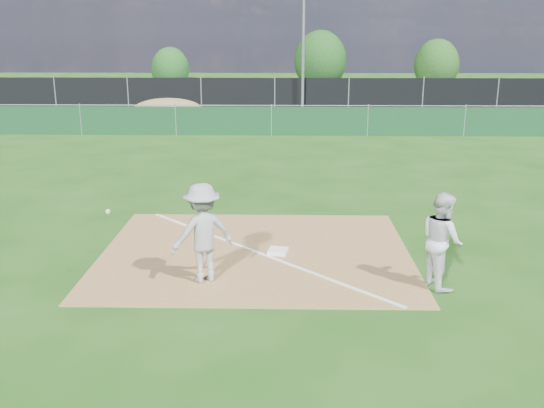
{
  "coord_description": "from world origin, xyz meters",
  "views": [
    {
      "loc": [
        0.56,
        -10.17,
        4.18
      ],
      "look_at": [
        0.32,
        1.0,
        1.0
      ],
      "focal_mm": 40.0,
      "sensor_mm": 36.0,
      "label": 1
    }
  ],
  "objects": [
    {
      "name": "light_pole",
      "position": [
        1.5,
        22.7,
        4.0
      ],
      "size": [
        0.16,
        0.16,
        8.0
      ],
      "primitive_type": "cylinder",
      "color": "slate",
      "rests_on": "ground"
    },
    {
      "name": "dirt_mound",
      "position": [
        -5.0,
        18.5,
        0.58
      ],
      "size": [
        3.38,
        2.6,
        1.17
      ],
      "primitive_type": "ellipsoid",
      "color": "olive",
      "rests_on": "ground"
    },
    {
      "name": "play_at_first",
      "position": [
        -0.83,
        -0.42,
        0.88
      ],
      "size": [
        2.2,
        1.1,
        1.73
      ],
      "color": "#A7A7A9",
      "rests_on": "infield_dirt"
    },
    {
      "name": "first_base",
      "position": [
        0.44,
        0.95,
        0.06
      ],
      "size": [
        0.43,
        0.43,
        0.08
      ],
      "primitive_type": "cube",
      "rotation": [
        0.0,
        0.0,
        -0.2
      ],
      "color": "white",
      "rests_on": "infield_dirt"
    },
    {
      "name": "foul_line",
      "position": [
        0.0,
        1.0,
        0.03
      ],
      "size": [
        5.01,
        5.01,
        0.01
      ],
      "primitive_type": "cube",
      "rotation": [
        0.0,
        0.0,
        0.79
      ],
      "color": "white",
      "rests_on": "infield_dirt"
    },
    {
      "name": "tree_mid",
      "position": [
        3.01,
        33.33,
        2.23
      ],
      "size": [
        3.65,
        3.65,
        4.33
      ],
      "color": "#382316",
      "rests_on": "ground"
    },
    {
      "name": "car_left",
      "position": [
        -5.32,
        28.35,
        0.79
      ],
      "size": [
        4.77,
        2.42,
        1.56
      ],
      "primitive_type": "imported",
      "rotation": [
        0.0,
        0.0,
        1.7
      ],
      "color": "#A9ABB1",
      "rests_on": "parking_lot"
    },
    {
      "name": "parking_lot",
      "position": [
        0.0,
        28.0,
        0.01
      ],
      "size": [
        46.0,
        9.0,
        0.01
      ],
      "primitive_type": "cube",
      "color": "black",
      "rests_on": "ground"
    },
    {
      "name": "tree_left",
      "position": [
        -7.56,
        33.42,
        1.63
      ],
      "size": [
        2.68,
        2.68,
        3.17
      ],
      "color": "#382316",
      "rests_on": "ground"
    },
    {
      "name": "tree_right",
      "position": [
        11.34,
        34.23,
        1.92
      ],
      "size": [
        3.15,
        3.15,
        3.73
      ],
      "color": "#382316",
      "rests_on": "ground"
    },
    {
      "name": "car_right",
      "position": [
        3.34,
        26.8,
        0.75
      ],
      "size": [
        5.41,
        3.11,
        1.48
      ],
      "primitive_type": "imported",
      "rotation": [
        0.0,
        0.0,
        1.79
      ],
      "color": "black",
      "rests_on": "parking_lot"
    },
    {
      "name": "runner",
      "position": [
        3.21,
        -0.52,
        0.82
      ],
      "size": [
        0.81,
        0.93,
        1.65
      ],
      "primitive_type": "imported",
      "rotation": [
        0.0,
        0.0,
        1.83
      ],
      "color": "silver",
      "rests_on": "ground"
    },
    {
      "name": "green_fence",
      "position": [
        0.0,
        15.0,
        0.6
      ],
      "size": [
        44.0,
        0.05,
        1.2
      ],
      "primitive_type": "cube",
      "color": "#0E351A",
      "rests_on": "ground"
    },
    {
      "name": "infield_dirt",
      "position": [
        0.0,
        1.0,
        0.01
      ],
      "size": [
        6.0,
        5.0,
        0.02
      ],
      "primitive_type": "cube",
      "color": "olive",
      "rests_on": "ground"
    },
    {
      "name": "ground",
      "position": [
        0.0,
        10.0,
        0.0
      ],
      "size": [
        90.0,
        90.0,
        0.0
      ],
      "primitive_type": "plane",
      "color": "#1A470F",
      "rests_on": "ground"
    },
    {
      "name": "car_mid",
      "position": [
        0.57,
        26.9,
        0.74
      ],
      "size": [
        4.66,
        3.2,
        1.45
      ],
      "primitive_type": "imported",
      "rotation": [
        0.0,
        0.0,
        1.15
      ],
      "color": "black",
      "rests_on": "parking_lot"
    },
    {
      "name": "black_fence",
      "position": [
        0.0,
        23.0,
        0.9
      ],
      "size": [
        46.0,
        0.04,
        1.8
      ],
      "primitive_type": "cube",
      "color": "black",
      "rests_on": "ground"
    }
  ]
}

